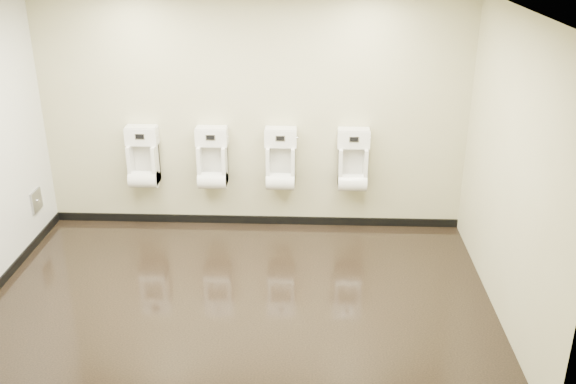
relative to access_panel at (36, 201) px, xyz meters
name	(u,v)px	position (x,y,z in m)	size (l,w,h in m)	color
ground	(240,299)	(2.48, -1.20, -0.50)	(5.00, 3.50, 0.00)	black
ceiling	(230,10)	(2.48, -1.20, 2.30)	(5.00, 3.50, 0.00)	white
back_wall	(253,115)	(2.48, 0.55, 0.90)	(5.00, 0.02, 2.80)	#B8B58C
front_wall	(204,262)	(2.48, -2.95, 0.90)	(5.00, 0.02, 2.80)	#B8B58C
right_wall	(512,172)	(4.98, -1.20, 0.90)	(0.02, 3.50, 2.80)	#B8B58C
skirting_back	(255,220)	(2.48, 0.54, -0.45)	(5.00, 0.02, 0.10)	black
access_panel	(36,201)	(0.00, 0.00, 0.00)	(0.04, 0.25, 0.25)	#9E9EA3
urinal_0	(143,161)	(1.18, 0.42, 0.35)	(0.39, 0.29, 0.72)	silver
urinal_1	(212,162)	(2.00, 0.42, 0.35)	(0.39, 0.29, 0.72)	silver
urinal_2	(281,163)	(2.81, 0.42, 0.35)	(0.39, 0.29, 0.72)	silver
urinal_3	(353,164)	(3.66, 0.42, 0.35)	(0.39, 0.29, 0.72)	silver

